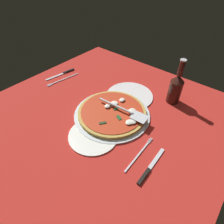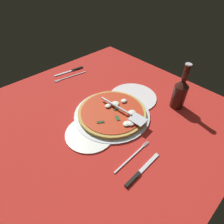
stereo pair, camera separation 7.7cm
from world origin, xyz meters
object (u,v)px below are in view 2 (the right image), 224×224
at_px(dinner_plate_right, 90,133).
at_px(pizza, 112,112).
at_px(place_setting_far, 136,165).
at_px(pizza_server, 124,111).
at_px(beer_bottle, 180,93).
at_px(dinner_plate_left, 133,97).
at_px(place_setting_near, 71,74).

xyz_separation_m(dinner_plate_right, pizza, (-0.15, -0.02, 0.02)).
bearing_deg(place_setting_far, dinner_plate_right, 95.62).
xyz_separation_m(pizza_server, beer_bottle, (-0.25, 0.12, 0.04)).
distance_m(dinner_plate_left, pizza_server, 0.17).
bearing_deg(place_setting_near, beer_bottle, 117.67).
bearing_deg(pizza, dinner_plate_left, -171.78).
relative_size(pizza_server, place_setting_near, 1.14).
height_order(dinner_plate_left, place_setting_near, place_setting_near).
xyz_separation_m(dinner_plate_right, place_setting_near, (-0.22, -0.48, -0.00)).
bearing_deg(beer_bottle, pizza, -31.28).
bearing_deg(beer_bottle, place_setting_near, -71.07).
height_order(pizza, pizza_server, pizza_server).
relative_size(pizza_server, beer_bottle, 1.09).
height_order(dinner_plate_right, place_setting_near, place_setting_near).
xyz_separation_m(dinner_plate_left, place_setting_far, (0.29, 0.28, -0.00)).
bearing_deg(place_setting_near, dinner_plate_left, 112.66).
bearing_deg(dinner_plate_right, dinner_plate_left, -171.94).
bearing_deg(place_setting_far, beer_bottle, 10.30).
relative_size(dinner_plate_right, place_setting_near, 0.94).
distance_m(dinner_plate_right, pizza_server, 0.18).
bearing_deg(dinner_plate_left, beer_bottle, 118.92).
bearing_deg(pizza, dinner_plate_right, 7.88).
bearing_deg(pizza_server, dinner_plate_right, -104.44).
relative_size(dinner_plate_left, place_setting_near, 1.10).
distance_m(pizza, pizza_server, 0.06).
distance_m(dinner_plate_left, dinner_plate_right, 0.33).
xyz_separation_m(pizza, pizza_server, (-0.03, 0.05, 0.03)).
bearing_deg(beer_bottle, pizza_server, -25.18).
bearing_deg(place_setting_far, pizza, 63.10).
xyz_separation_m(pizza, place_setting_far, (0.12, 0.26, -0.02)).
distance_m(pizza_server, place_setting_near, 0.51).
distance_m(pizza_server, place_setting_far, 0.26).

